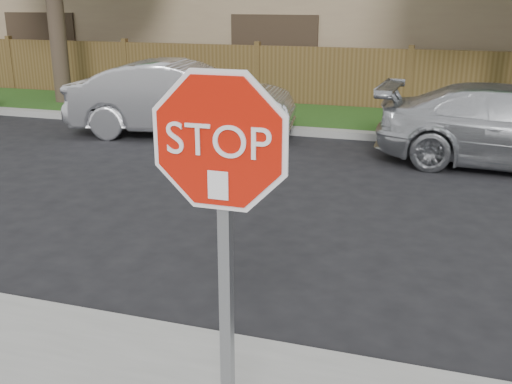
% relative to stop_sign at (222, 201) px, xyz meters
% --- Properties ---
extents(ground, '(90.00, 90.00, 0.00)m').
position_rel_stop_sign_xyz_m(ground, '(0.08, 1.48, -1.83)').
color(ground, black).
rests_on(ground, ground).
extents(far_curb, '(70.00, 0.30, 0.15)m').
position_rel_stop_sign_xyz_m(far_curb, '(0.08, 9.63, -1.75)').
color(far_curb, gray).
rests_on(far_curb, ground).
extents(grass_strip, '(70.00, 3.00, 0.12)m').
position_rel_stop_sign_xyz_m(grass_strip, '(0.08, 11.28, -1.77)').
color(grass_strip, '#1E4714').
rests_on(grass_strip, ground).
extents(fence, '(70.00, 0.12, 1.60)m').
position_rel_stop_sign_xyz_m(fence, '(0.08, 12.88, -1.03)').
color(fence, '#4F391C').
rests_on(fence, ground).
extents(stop_sign, '(1.01, 0.13, 2.55)m').
position_rel_stop_sign_xyz_m(stop_sign, '(0.00, 0.00, 0.00)').
color(stop_sign, gray).
rests_on(stop_sign, sidewalk_near).
extents(sedan_left, '(4.92, 2.38, 1.55)m').
position_rel_stop_sign_xyz_m(sedan_left, '(-4.30, 8.84, -1.05)').
color(sedan_left, silver).
rests_on(sedan_left, ground).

